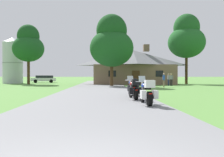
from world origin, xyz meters
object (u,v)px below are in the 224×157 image
bystander_blue_shirt_by_tree (164,79)px  metal_silo_distant (13,61)px  bystander_gray_shirt_beside_signpost (171,79)px  parked_white_suv_far_left (44,79)px  motorcycle_blue_nearest_to_camera (147,93)px  motorcycle_blue_farthest_in_row (132,87)px  tree_left_far (28,45)px  motorcycle_red_second_in_row (134,89)px  tree_right_of_lodge (186,38)px  tree_by_lodge_front (112,43)px  bystander_gray_shirt_near_lodge (169,79)px

bystander_blue_shirt_by_tree → metal_silo_distant: bearing=65.5°
bystander_gray_shirt_beside_signpost → parked_white_suv_far_left: 25.25m
motorcycle_blue_nearest_to_camera → motorcycle_blue_farthest_in_row: bearing=87.6°
bystander_blue_shirt_by_tree → tree_left_far: 22.21m
motorcycle_red_second_in_row → parked_white_suv_far_left: bearing=107.1°
bystander_blue_shirt_by_tree → tree_left_far: (-18.87, 10.46, 5.27)m
motorcycle_red_second_in_row → tree_right_of_lodge: size_ratio=0.18×
tree_right_of_lodge → parked_white_suv_far_left: tree_right_of_lodge is taller
motorcycle_red_second_in_row → tree_by_lodge_front: tree_by_lodge_front is taller
tree_left_far → motorcycle_blue_nearest_to_camera: bearing=-63.9°
bystander_gray_shirt_beside_signpost → bystander_blue_shirt_by_tree: bystander_gray_shirt_beside_signpost is taller
motorcycle_red_second_in_row → parked_white_suv_far_left: parked_white_suv_far_left is taller
motorcycle_red_second_in_row → bystander_gray_shirt_near_lodge: (7.28, 19.04, 0.34)m
motorcycle_blue_farthest_in_row → bystander_gray_shirt_near_lodge: size_ratio=1.24×
tree_by_lodge_front → parked_white_suv_far_left: tree_by_lodge_front is taller
tree_right_of_lodge → bystander_blue_shirt_by_tree: bearing=-121.4°
bystander_gray_shirt_beside_signpost → tree_by_lodge_front: size_ratio=0.18×
motorcycle_red_second_in_row → bystander_gray_shirt_beside_signpost: bearing=63.8°
tree_right_of_lodge → motorcycle_blue_nearest_to_camera: bearing=-112.8°
tree_right_of_lodge → tree_left_far: bearing=-179.7°
tree_left_far → tree_right_of_lodge: tree_right_of_lodge is taller
parked_white_suv_far_left → bystander_blue_shirt_by_tree: bearing=-149.9°
motorcycle_blue_farthest_in_row → metal_silo_distant: 32.57m
motorcycle_blue_farthest_in_row → tree_left_far: bearing=118.2°
tree_left_far → tree_right_of_lodge: bearing=0.3°
bystander_blue_shirt_by_tree → tree_right_of_lodge: (6.46, 10.58, 6.54)m
motorcycle_red_second_in_row → metal_silo_distant: 34.66m
motorcycle_red_second_in_row → tree_right_of_lodge: 28.83m
motorcycle_blue_farthest_in_row → bystander_gray_shirt_near_lodge: 17.88m
motorcycle_blue_farthest_in_row → bystander_blue_shirt_by_tree: (5.28, 12.13, 0.32)m
motorcycle_red_second_in_row → tree_right_of_lodge: tree_right_of_lodge is taller
motorcycle_blue_farthest_in_row → motorcycle_red_second_in_row: bearing=-97.7°
motorcycle_blue_nearest_to_camera → parked_white_suv_far_left: 38.24m
motorcycle_blue_nearest_to_camera → metal_silo_distant: 37.00m
metal_silo_distant → bystander_blue_shirt_by_tree: bearing=-33.2°
motorcycle_blue_nearest_to_camera → tree_by_lodge_front: (-0.76, 20.26, 4.96)m
bystander_gray_shirt_beside_signpost → metal_silo_distant: 27.53m
tree_by_lodge_front → motorcycle_red_second_in_row: bearing=-88.3°
motorcycle_blue_farthest_in_row → bystander_gray_shirt_beside_signpost: (7.26, 15.88, 0.34)m
motorcycle_blue_nearest_to_camera → bystander_gray_shirt_beside_signpost: bearing=68.5°
bystander_gray_shirt_near_lodge → bystander_blue_shirt_by_tree: (-1.77, -4.30, -0.02)m
tree_left_far → parked_white_suv_far_left: 9.77m
motorcycle_blue_nearest_to_camera → tree_left_far: (-13.60, 27.78, 5.59)m
motorcycle_blue_nearest_to_camera → bystander_gray_shirt_near_lodge: size_ratio=1.24×
bystander_gray_shirt_beside_signpost → tree_by_lodge_front: tree_by_lodge_front is taller
bystander_gray_shirt_near_lodge → tree_by_lodge_front: size_ratio=0.18×
motorcycle_red_second_in_row → bystander_gray_shirt_beside_signpost: size_ratio=1.24×
tree_by_lodge_front → bystander_gray_shirt_near_lodge: bearing=9.9°
motorcycle_blue_nearest_to_camera → metal_silo_distant: (-17.69, 32.32, 3.42)m
tree_by_lodge_front → tree_right_of_lodge: tree_right_of_lodge is taller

